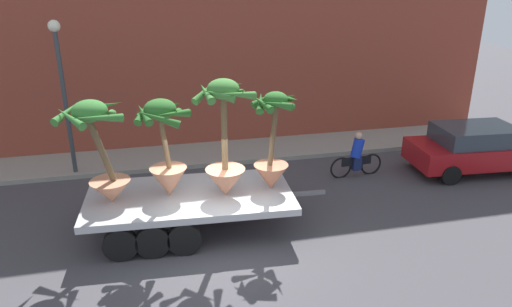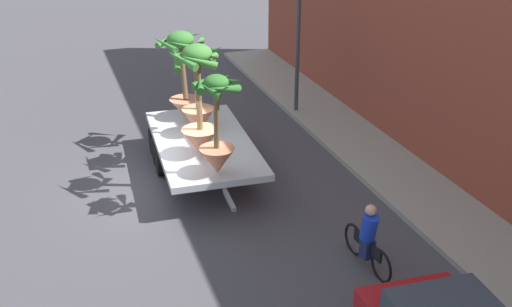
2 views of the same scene
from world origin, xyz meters
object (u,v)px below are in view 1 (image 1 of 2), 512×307
(cyclist, at_px, (357,157))
(potted_palm_middle, at_px, (272,148))
(flatbed_trailer, at_px, (181,202))
(potted_palm_front, at_px, (225,146))
(potted_palm_extra, at_px, (101,153))
(parked_car, at_px, (478,148))
(potted_palm_rear, at_px, (165,151))
(street_lamp, at_px, (62,79))

(cyclist, bearing_deg, potted_palm_middle, -146.20)
(flatbed_trailer, bearing_deg, cyclist, 20.27)
(flatbed_trailer, xyz_separation_m, potted_palm_middle, (2.36, -0.17, 1.35))
(potted_palm_front, distance_m, cyclist, 5.58)
(flatbed_trailer, relative_size, potted_palm_front, 2.10)
(potted_palm_extra, relative_size, parked_car, 0.55)
(flatbed_trailer, xyz_separation_m, parked_car, (9.95, 1.64, 0.07))
(potted_palm_rear, xyz_separation_m, cyclist, (6.15, 2.17, -1.53))
(parked_car, relative_size, street_lamp, 0.98)
(flatbed_trailer, height_order, parked_car, parked_car)
(parked_car, bearing_deg, potted_palm_rear, -170.87)
(potted_palm_rear, xyz_separation_m, parked_car, (10.26, 1.65, -1.37))
(flatbed_trailer, bearing_deg, potted_palm_extra, -178.65)
(potted_palm_rear, xyz_separation_m, potted_palm_extra, (-1.49, -0.03, 0.08))
(potted_palm_front, xyz_separation_m, parked_car, (8.83, 1.94, -1.49))
(potted_palm_rear, relative_size, potted_palm_middle, 0.97)
(flatbed_trailer, height_order, potted_palm_extra, potted_palm_extra)
(potted_palm_middle, bearing_deg, potted_palm_extra, 178.18)
(potted_palm_rear, xyz_separation_m, potted_palm_front, (1.43, -0.29, 0.12))
(potted_palm_rear, distance_m, potted_palm_middle, 2.68)
(flatbed_trailer, distance_m, street_lamp, 5.82)
(potted_palm_middle, distance_m, street_lamp, 7.13)
(flatbed_trailer, xyz_separation_m, potted_palm_rear, (-0.31, -0.01, 1.43))
(potted_palm_front, distance_m, street_lamp, 6.28)
(cyclist, xyz_separation_m, parked_car, (4.10, -0.52, 0.16))
(potted_palm_extra, distance_m, street_lamp, 4.58)
(potted_palm_middle, relative_size, potted_palm_front, 0.86)
(cyclist, relative_size, street_lamp, 0.38)
(potted_palm_middle, xyz_separation_m, parked_car, (7.59, 1.81, -1.29))
(flatbed_trailer, xyz_separation_m, street_lamp, (-3.13, 4.24, 2.47))
(potted_palm_rear, height_order, parked_car, potted_palm_rear)
(flatbed_trailer, relative_size, potted_palm_rear, 2.50)
(potted_palm_extra, relative_size, street_lamp, 0.54)
(cyclist, distance_m, street_lamp, 9.56)
(potted_palm_middle, bearing_deg, parked_car, 13.43)
(parked_car, bearing_deg, street_lamp, 168.76)
(potted_palm_extra, height_order, parked_car, potted_palm_extra)
(cyclist, height_order, parked_car, parked_car)
(potted_palm_rear, distance_m, potted_palm_front, 1.46)
(cyclist, bearing_deg, flatbed_trailer, -159.73)
(potted_palm_extra, distance_m, cyclist, 8.12)
(flatbed_trailer, height_order, street_lamp, street_lamp)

